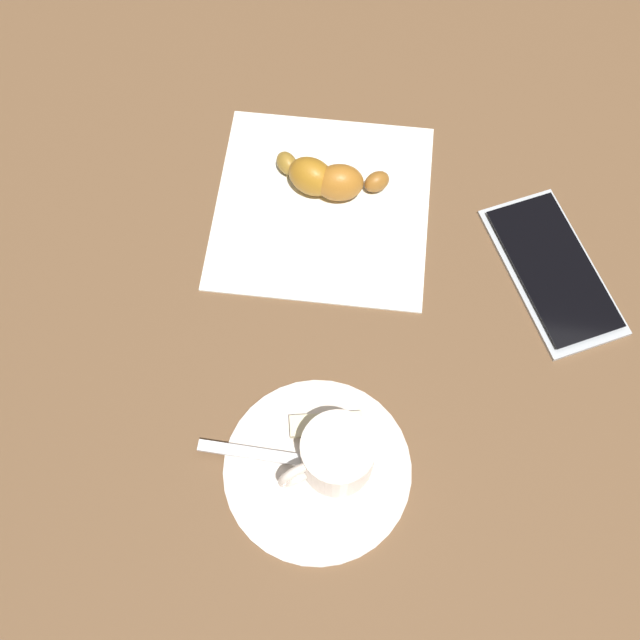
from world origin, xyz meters
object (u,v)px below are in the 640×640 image
saucer (317,469)px  napkin (322,205)px  sugar_packet (326,424)px  croissant (329,179)px  cell_phone (552,270)px  espresso_cup (336,455)px  teaspoon (300,460)px

saucer → napkin: bearing=-172.2°
sugar_packet → croissant: 0.23m
napkin → cell_phone: (0.04, 0.21, 0.00)m
espresso_cup → sugar_packet: (-0.03, -0.01, -0.02)m
espresso_cup → napkin: (-0.24, -0.05, -0.03)m
saucer → espresso_cup: (-0.01, 0.01, 0.03)m
sugar_packet → croissant: (-0.23, -0.03, 0.01)m
napkin → cell_phone: cell_phone is taller
espresso_cup → sugar_packet: espresso_cup is taller
espresso_cup → cell_phone: espresso_cup is taller
teaspoon → napkin: size_ratio=0.61×
teaspoon → cell_phone: teaspoon is taller
napkin → cell_phone: 0.22m
teaspoon → napkin: (-0.24, -0.02, -0.01)m
napkin → croissant: (-0.02, 0.00, 0.02)m
saucer → napkin: (-0.25, -0.03, -0.00)m
saucer → cell_phone: 0.27m
teaspoon → croissant: (-0.26, -0.02, 0.01)m
espresso_cup → napkin: bearing=-168.9°
saucer → teaspoon: bearing=-102.4°
napkin → croissant: croissant is taller
teaspoon → napkin: 0.24m
saucer → napkin: 0.25m
cell_phone → napkin: bearing=-100.0°
saucer → sugar_packet: (-0.03, 0.00, 0.01)m
sugar_packet → croissant: bearing=-94.5°
saucer → teaspoon: teaspoon is taller
teaspoon → croissant: bearing=-176.5°
teaspoon → sugar_packet: size_ratio=2.08×
espresso_cup → croissant: (-0.26, -0.04, -0.01)m
napkin → sugar_packet: bearing=9.6°
sugar_packet → saucer: bearing=74.1°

